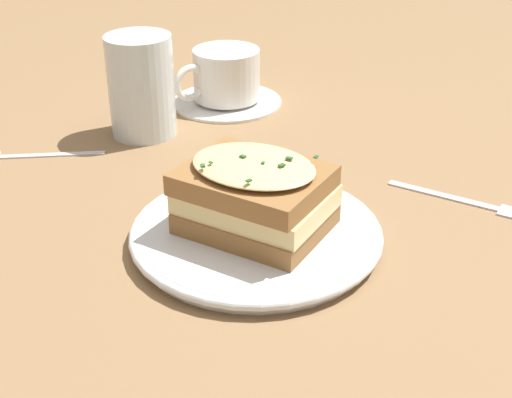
{
  "coord_description": "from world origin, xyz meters",
  "views": [
    {
      "loc": [
        0.39,
        -0.4,
        0.34
      ],
      "look_at": [
        0.02,
        -0.01,
        0.04
      ],
      "focal_mm": 50.0,
      "sensor_mm": 36.0,
      "label": 1
    }
  ],
  "objects_px": {
    "dinner_plate": "(256,233)",
    "water_glass": "(141,86)",
    "sandwich": "(255,195)",
    "teacup_with_saucer": "(226,80)",
    "fork": "(500,209)"
  },
  "relations": [
    {
      "from": "dinner_plate",
      "to": "water_glass",
      "type": "bearing_deg",
      "value": 161.6
    },
    {
      "from": "water_glass",
      "to": "dinner_plate",
      "type": "bearing_deg",
      "value": -18.4
    },
    {
      "from": "sandwich",
      "to": "teacup_with_saucer",
      "type": "xyz_separation_m",
      "value": [
        -0.26,
        0.22,
        -0.02
      ]
    },
    {
      "from": "water_glass",
      "to": "fork",
      "type": "bearing_deg",
      "value": 16.06
    },
    {
      "from": "water_glass",
      "to": "teacup_with_saucer",
      "type": "bearing_deg",
      "value": 88.76
    },
    {
      "from": "water_glass",
      "to": "fork",
      "type": "xyz_separation_m",
      "value": [
        0.4,
        0.11,
        -0.06
      ]
    },
    {
      "from": "sandwich",
      "to": "teacup_with_saucer",
      "type": "distance_m",
      "value": 0.34
    },
    {
      "from": "dinner_plate",
      "to": "fork",
      "type": "xyz_separation_m",
      "value": [
        0.13,
        0.2,
        -0.01
      ]
    },
    {
      "from": "teacup_with_saucer",
      "to": "fork",
      "type": "relative_size",
      "value": 0.83
    },
    {
      "from": "water_glass",
      "to": "fork",
      "type": "relative_size",
      "value": 0.66
    },
    {
      "from": "dinner_plate",
      "to": "fork",
      "type": "distance_m",
      "value": 0.24
    },
    {
      "from": "sandwich",
      "to": "water_glass",
      "type": "relative_size",
      "value": 1.18
    },
    {
      "from": "teacup_with_saucer",
      "to": "water_glass",
      "type": "distance_m",
      "value": 0.14
    },
    {
      "from": "teacup_with_saucer",
      "to": "fork",
      "type": "distance_m",
      "value": 0.4
    },
    {
      "from": "dinner_plate",
      "to": "fork",
      "type": "relative_size",
      "value": 1.25
    }
  ]
}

